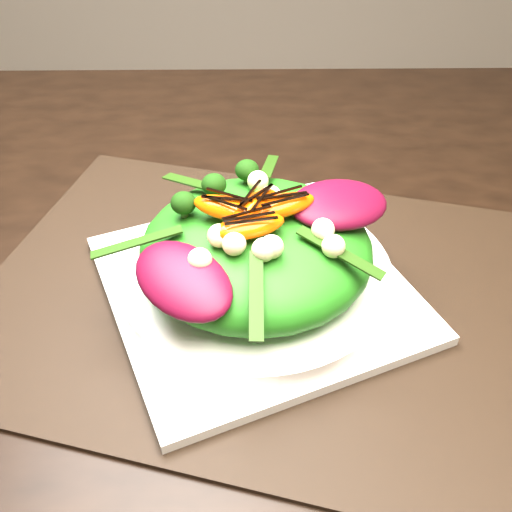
{
  "coord_description": "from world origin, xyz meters",
  "views": [
    {
      "loc": [
        0.23,
        -0.52,
        1.15
      ],
      "look_at": [
        0.23,
        -0.09,
        0.8
      ],
      "focal_mm": 42.0,
      "sensor_mm": 36.0,
      "label": 1
    }
  ],
  "objects_px": {
    "dining_table": "(44,251)",
    "salad_bowl": "(256,276)",
    "lettuce_mound": "(256,248)",
    "plate_base": "(256,287)",
    "orange_segment": "(230,194)",
    "placemat": "(256,293)"
  },
  "relations": [
    {
      "from": "dining_table",
      "to": "lettuce_mound",
      "type": "relative_size",
      "value": 7.53
    },
    {
      "from": "dining_table",
      "to": "plate_base",
      "type": "bearing_deg",
      "value": -21.89
    },
    {
      "from": "salad_bowl",
      "to": "orange_segment",
      "type": "relative_size",
      "value": 4.17
    },
    {
      "from": "dining_table",
      "to": "lettuce_mound",
      "type": "xyz_separation_m",
      "value": [
        0.23,
        -0.09,
        0.08
      ]
    },
    {
      "from": "plate_base",
      "to": "orange_segment",
      "type": "height_order",
      "value": "orange_segment"
    },
    {
      "from": "dining_table",
      "to": "lettuce_mound",
      "type": "height_order",
      "value": "dining_table"
    },
    {
      "from": "dining_table",
      "to": "salad_bowl",
      "type": "relative_size",
      "value": 6.25
    },
    {
      "from": "dining_table",
      "to": "plate_base",
      "type": "distance_m",
      "value": 0.25
    },
    {
      "from": "plate_base",
      "to": "salad_bowl",
      "type": "height_order",
      "value": "salad_bowl"
    },
    {
      "from": "dining_table",
      "to": "orange_segment",
      "type": "distance_m",
      "value": 0.25
    },
    {
      "from": "plate_base",
      "to": "salad_bowl",
      "type": "bearing_deg",
      "value": 45.0
    },
    {
      "from": "placemat",
      "to": "plate_base",
      "type": "xyz_separation_m",
      "value": [
        0.0,
        0.0,
        0.01
      ]
    },
    {
      "from": "placemat",
      "to": "salad_bowl",
      "type": "bearing_deg",
      "value": 45.0
    },
    {
      "from": "dining_table",
      "to": "placemat",
      "type": "relative_size",
      "value": 3.06
    },
    {
      "from": "lettuce_mound",
      "to": "plate_base",
      "type": "bearing_deg",
      "value": -135.0
    },
    {
      "from": "plate_base",
      "to": "salad_bowl",
      "type": "xyz_separation_m",
      "value": [
        0.0,
        0.0,
        0.01
      ]
    },
    {
      "from": "placemat",
      "to": "orange_segment",
      "type": "distance_m",
      "value": 0.1
    },
    {
      "from": "dining_table",
      "to": "lettuce_mound",
      "type": "bearing_deg",
      "value": -21.89
    },
    {
      "from": "placemat",
      "to": "plate_base",
      "type": "relative_size",
      "value": 1.94
    },
    {
      "from": "lettuce_mound",
      "to": "dining_table",
      "type": "bearing_deg",
      "value": 158.11
    },
    {
      "from": "lettuce_mound",
      "to": "salad_bowl",
      "type": "bearing_deg",
      "value": 0.0
    },
    {
      "from": "placemat",
      "to": "lettuce_mound",
      "type": "height_order",
      "value": "lettuce_mound"
    }
  ]
}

